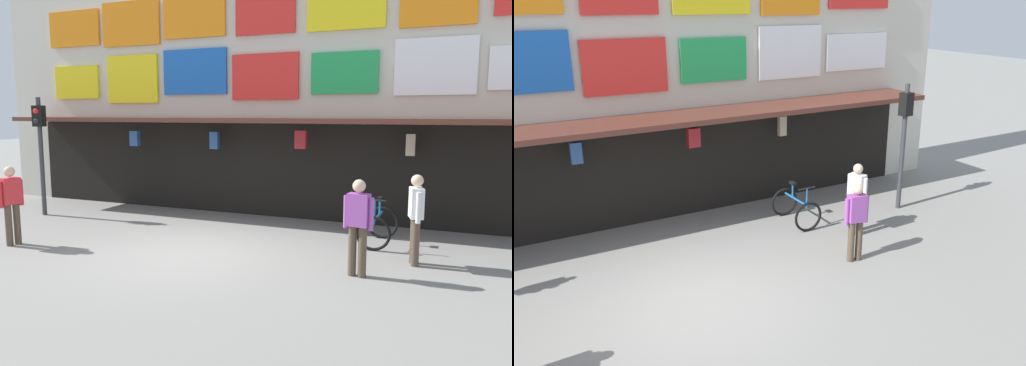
# 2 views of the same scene
# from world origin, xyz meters

# --- Properties ---
(ground_plane) EXTENTS (80.00, 80.00, 0.00)m
(ground_plane) POSITION_xyz_m (0.00, 0.00, 0.00)
(ground_plane) COLOR gray
(shopfront) EXTENTS (18.00, 2.60, 8.00)m
(shopfront) POSITION_xyz_m (-0.00, 4.57, 3.96)
(shopfront) COLOR beige
(shopfront) RESTS_ON ground
(traffic_light_far) EXTENTS (0.31, 0.34, 3.20)m
(traffic_light_far) POSITION_xyz_m (6.17, 1.73, 2.14)
(traffic_light_far) COLOR #38383D
(traffic_light_far) RESTS_ON ground
(bicycle_parked) EXTENTS (0.73, 1.17, 1.05)m
(bicycle_parked) POSITION_xyz_m (3.33, 2.14, 0.39)
(bicycle_parked) COLOR black
(bicycle_parked) RESTS_ON ground
(pedestrian_in_blue) EXTENTS (0.31, 0.51, 1.68)m
(pedestrian_in_blue) POSITION_xyz_m (4.19, 0.95, 0.95)
(pedestrian_in_blue) COLOR brown
(pedestrian_in_blue) RESTS_ON ground
(pedestrian_in_green) EXTENTS (0.53, 0.27, 1.68)m
(pedestrian_in_green) POSITION_xyz_m (3.35, -0.12, 0.95)
(pedestrian_in_green) COLOR brown
(pedestrian_in_green) RESTS_ON ground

